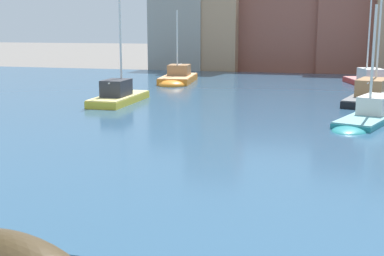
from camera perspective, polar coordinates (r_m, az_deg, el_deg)
harbor_water at (r=30.34m, az=6.67°, el=2.44°), size 76.01×42.62×0.36m
sailboat_yellow at (r=30.93m, az=-7.85°, el=3.36°), size 1.96×6.28×7.93m
sailboat_red at (r=42.20m, az=18.88°, el=4.89°), size 3.90×7.79×8.68m
sailboat_orange at (r=41.41m, az=-1.65°, el=5.40°), size 3.03×6.81×6.10m
sailboat_black at (r=33.31m, az=19.74°, el=3.33°), size 4.08×9.22×7.54m
sailboat_teal at (r=25.64m, az=19.19°, el=1.00°), size 4.08×7.68×5.77m
townhouse_wide_warehouse at (r=56.08m, az=-1.22°, el=10.67°), size 5.85×5.61×8.53m
townhouse_narrow_midrow at (r=55.52m, az=2.69°, el=12.55°), size 5.50×6.02×12.19m
townhouse_corner_house at (r=56.10m, az=9.60°, el=10.43°), size 8.58×5.94×8.35m
townhouse_end_terrace at (r=55.32m, az=16.90°, el=11.48°), size 5.66×6.12×11.00m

